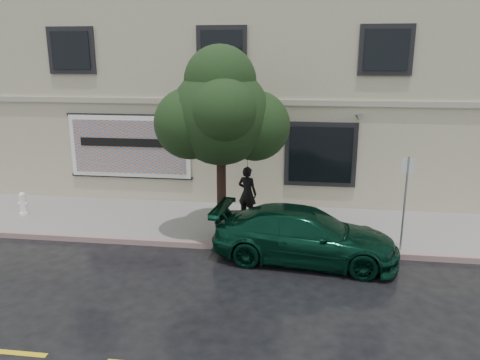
# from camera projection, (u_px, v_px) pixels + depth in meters

# --- Properties ---
(ground) EXTENTS (90.00, 90.00, 0.00)m
(ground) POSITION_uv_depth(u_px,v_px,m) (188.00, 272.00, 11.23)
(ground) COLOR black
(ground) RESTS_ON ground
(sidewalk) EXTENTS (20.00, 3.50, 0.15)m
(sidewalk) POSITION_uv_depth(u_px,v_px,m) (214.00, 223.00, 14.33)
(sidewalk) COLOR gray
(sidewalk) RESTS_ON ground
(curb) EXTENTS (20.00, 0.18, 0.16)m
(curb) POSITION_uv_depth(u_px,v_px,m) (201.00, 245.00, 12.65)
(curb) COLOR slate
(curb) RESTS_ON ground
(building) EXTENTS (20.00, 8.12, 7.00)m
(building) POSITION_uv_depth(u_px,v_px,m) (239.00, 95.00, 18.94)
(building) COLOR #B7B093
(building) RESTS_ON ground
(billboard) EXTENTS (4.30, 0.16, 2.20)m
(billboard) POSITION_uv_depth(u_px,v_px,m) (129.00, 147.00, 15.83)
(billboard) COLOR white
(billboard) RESTS_ON ground
(car) EXTENTS (4.80, 2.53, 1.34)m
(car) POSITION_uv_depth(u_px,v_px,m) (305.00, 235.00, 11.74)
(car) COLOR black
(car) RESTS_ON ground
(pedestrian) EXTENTS (0.71, 0.58, 1.66)m
(pedestrian) POSITION_uv_depth(u_px,v_px,m) (247.00, 193.00, 14.24)
(pedestrian) COLOR black
(pedestrian) RESTS_ON sidewalk
(umbrella) EXTENTS (0.97, 0.97, 0.63)m
(umbrella) POSITION_uv_depth(u_px,v_px,m) (247.00, 156.00, 13.94)
(umbrella) COLOR black
(umbrella) RESTS_ON pedestrian
(street_tree) EXTENTS (2.64, 2.64, 4.67)m
(street_tree) POSITION_uv_depth(u_px,v_px,m) (221.00, 116.00, 12.38)
(street_tree) COLOR black
(street_tree) RESTS_ON sidewalk
(fire_hydrant) EXTENTS (0.30, 0.28, 0.74)m
(fire_hydrant) POSITION_uv_depth(u_px,v_px,m) (23.00, 204.00, 14.77)
(fire_hydrant) COLOR white
(fire_hydrant) RESTS_ON sidewalk
(sign_pole) EXTENTS (0.30, 0.06, 2.48)m
(sign_pole) POSITION_uv_depth(u_px,v_px,m) (405.00, 195.00, 11.75)
(sign_pole) COLOR #919599
(sign_pole) RESTS_ON sidewalk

